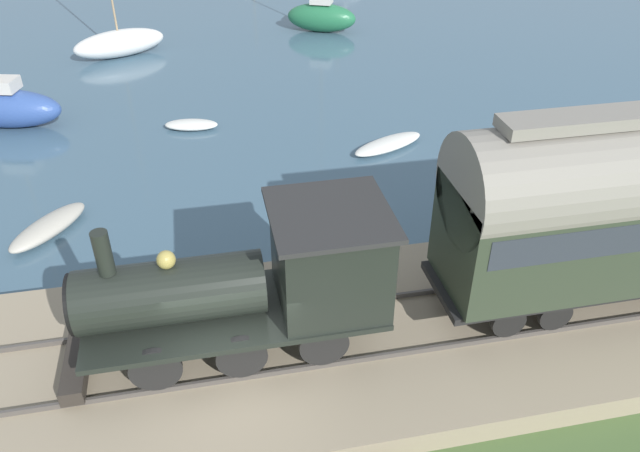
{
  "coord_description": "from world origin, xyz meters",
  "views": [
    {
      "loc": [
        -9.02,
        0.15,
        9.99
      ],
      "look_at": [
        2.99,
        -2.33,
        1.81
      ],
      "focal_mm": 35.0,
      "sensor_mm": 36.0,
      "label": 1
    }
  ],
  "objects_px": {
    "steam_locomotive": "(261,277)",
    "rowboat_far_out": "(388,144)",
    "sailboat_green": "(321,16)",
    "rowboat_off_pier": "(48,227)",
    "sailboat_blue": "(6,106)",
    "rowboat_near_shore": "(191,125)",
    "sailboat_white": "(120,43)",
    "passenger_coach": "(639,199)"
  },
  "relations": [
    {
      "from": "steam_locomotive",
      "to": "rowboat_far_out",
      "type": "bearing_deg",
      "value": -30.8
    },
    {
      "from": "sailboat_green",
      "to": "rowboat_off_pier",
      "type": "relative_size",
      "value": 3.27
    },
    {
      "from": "sailboat_green",
      "to": "sailboat_blue",
      "type": "bearing_deg",
      "value": 148.61
    },
    {
      "from": "sailboat_blue",
      "to": "rowboat_near_shore",
      "type": "xyz_separation_m",
      "value": [
        -1.64,
        -6.71,
        -0.63
      ]
    },
    {
      "from": "sailboat_blue",
      "to": "rowboat_near_shore",
      "type": "bearing_deg",
      "value": -88.87
    },
    {
      "from": "sailboat_white",
      "to": "rowboat_far_out",
      "type": "xyz_separation_m",
      "value": [
        -12.26,
        -9.85,
        -0.49
      ]
    },
    {
      "from": "passenger_coach",
      "to": "rowboat_near_shore",
      "type": "bearing_deg",
      "value": 36.76
    },
    {
      "from": "sailboat_blue",
      "to": "passenger_coach",
      "type": "bearing_deg",
      "value": -116.45
    },
    {
      "from": "sailboat_white",
      "to": "rowboat_off_pier",
      "type": "xyz_separation_m",
      "value": [
        -15.48,
        1.1,
        -0.44
      ]
    },
    {
      "from": "steam_locomotive",
      "to": "passenger_coach",
      "type": "xyz_separation_m",
      "value": [
        -0.0,
        -8.08,
        0.81
      ]
    },
    {
      "from": "sailboat_blue",
      "to": "rowboat_near_shore",
      "type": "relative_size",
      "value": 4.37
    },
    {
      "from": "rowboat_near_shore",
      "to": "rowboat_far_out",
      "type": "height_order",
      "value": "rowboat_far_out"
    },
    {
      "from": "rowboat_far_out",
      "to": "rowboat_near_shore",
      "type": "bearing_deg",
      "value": 41.03
    },
    {
      "from": "passenger_coach",
      "to": "rowboat_far_out",
      "type": "xyz_separation_m",
      "value": [
        9.36,
        2.5,
        -2.98
      ]
    },
    {
      "from": "sailboat_white",
      "to": "sailboat_blue",
      "type": "relative_size",
      "value": 0.95
    },
    {
      "from": "sailboat_white",
      "to": "rowboat_off_pier",
      "type": "distance_m",
      "value": 15.52
    },
    {
      "from": "steam_locomotive",
      "to": "sailboat_white",
      "type": "bearing_deg",
      "value": 11.17
    },
    {
      "from": "sailboat_green",
      "to": "sailboat_blue",
      "type": "height_order",
      "value": "sailboat_blue"
    },
    {
      "from": "steam_locomotive",
      "to": "passenger_coach",
      "type": "height_order",
      "value": "passenger_coach"
    },
    {
      "from": "sailboat_green",
      "to": "rowboat_near_shore",
      "type": "height_order",
      "value": "sailboat_green"
    },
    {
      "from": "sailboat_white",
      "to": "rowboat_near_shore",
      "type": "xyz_separation_m",
      "value": [
        -9.2,
        -3.07,
        -0.5
      ]
    },
    {
      "from": "passenger_coach",
      "to": "rowboat_off_pier",
      "type": "distance_m",
      "value": 15.07
    },
    {
      "from": "steam_locomotive",
      "to": "rowboat_far_out",
      "type": "distance_m",
      "value": 11.11
    },
    {
      "from": "rowboat_near_shore",
      "to": "passenger_coach",
      "type": "bearing_deg",
      "value": -131.97
    },
    {
      "from": "passenger_coach",
      "to": "sailboat_green",
      "type": "bearing_deg",
      "value": 4.72
    },
    {
      "from": "passenger_coach",
      "to": "rowboat_off_pier",
      "type": "bearing_deg",
      "value": 65.46
    },
    {
      "from": "rowboat_off_pier",
      "to": "rowboat_far_out",
      "type": "bearing_deg",
      "value": -127.43
    },
    {
      "from": "steam_locomotive",
      "to": "rowboat_near_shore",
      "type": "height_order",
      "value": "steam_locomotive"
    },
    {
      "from": "rowboat_off_pier",
      "to": "passenger_coach",
      "type": "bearing_deg",
      "value": -168.34
    },
    {
      "from": "rowboat_off_pier",
      "to": "rowboat_far_out",
      "type": "height_order",
      "value": "rowboat_off_pier"
    },
    {
      "from": "rowboat_off_pier",
      "to": "rowboat_far_out",
      "type": "relative_size",
      "value": 0.89
    },
    {
      "from": "passenger_coach",
      "to": "sailboat_green",
      "type": "xyz_separation_m",
      "value": [
        23.65,
        1.95,
        -2.32
      ]
    },
    {
      "from": "rowboat_near_shore",
      "to": "rowboat_far_out",
      "type": "xyz_separation_m",
      "value": [
        -3.06,
        -6.78,
        0.01
      ]
    },
    {
      "from": "steam_locomotive",
      "to": "passenger_coach",
      "type": "bearing_deg",
      "value": -90.0
    },
    {
      "from": "steam_locomotive",
      "to": "sailboat_green",
      "type": "bearing_deg",
      "value": -14.53
    },
    {
      "from": "steam_locomotive",
      "to": "rowboat_off_pier",
      "type": "xyz_separation_m",
      "value": [
        6.14,
        5.37,
        -2.11
      ]
    },
    {
      "from": "steam_locomotive",
      "to": "sailboat_blue",
      "type": "height_order",
      "value": "sailboat_blue"
    },
    {
      "from": "sailboat_green",
      "to": "rowboat_far_out",
      "type": "relative_size",
      "value": 2.91
    },
    {
      "from": "sailboat_green",
      "to": "rowboat_near_shore",
      "type": "distance_m",
      "value": 13.42
    },
    {
      "from": "rowboat_near_shore",
      "to": "rowboat_off_pier",
      "type": "xyz_separation_m",
      "value": [
        -6.28,
        4.17,
        0.06
      ]
    },
    {
      "from": "steam_locomotive",
      "to": "rowboat_near_shore",
      "type": "xyz_separation_m",
      "value": [
        12.42,
        1.2,
        -2.17
      ]
    },
    {
      "from": "sailboat_green",
      "to": "rowboat_far_out",
      "type": "bearing_deg",
      "value": -157.93
    }
  ]
}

